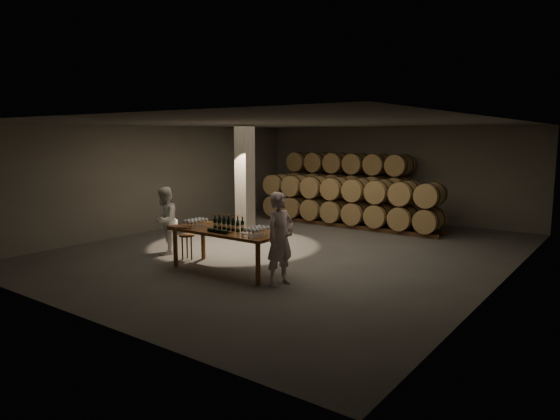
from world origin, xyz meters
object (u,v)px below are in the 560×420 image
Objects in this scene: stool at (187,239)px; person_woman at (165,221)px; plate at (247,233)px; notebook_near at (185,227)px; bottle_cluster at (229,224)px; tasting_table at (228,234)px; person_man at (280,239)px.

person_woman is at bearing 173.90° from stool.
plate is 1.06× the size of notebook_near.
plate is (0.58, -0.07, -0.10)m from bottle_cluster.
plate is at bearing 0.11° from notebook_near.
tasting_table is at bearing 175.46° from plate.
tasting_table is 3.57× the size of bottle_cluster.
person_man is (1.52, -0.16, 0.11)m from tasting_table.
stool is (-1.46, 0.14, -0.52)m from bottle_cluster.
plate is at bearing -7.26° from bottle_cluster.
stool is at bearing 173.46° from tasting_table.
notebook_near is 0.42× the size of stool.
plate is at bearing -5.97° from stool.
person_woman reaches higher than notebook_near.
tasting_table is 10.38× the size of notebook_near.
notebook_near is 0.15× the size of person_woman.
plate is 0.44× the size of stool.
person_woman is at bearing 173.99° from plate.
plate is at bearing 54.45° from person_woman.
bottle_cluster is at bearing 73.81° from tasting_table.
person_woman reaches higher than stool.
person_man is 1.10× the size of person_woman.
person_man is at bearing 54.25° from person_woman.
plate is (0.58, -0.05, 0.11)m from tasting_table.
tasting_table is at bearing 11.18° from notebook_near.
person_man reaches higher than bottle_cluster.
bottle_cluster is 0.40× the size of person_man.
bottle_cluster is at bearing 54.76° from person_woman.
plate is at bearing -4.54° from tasting_table.
person_woman is (-2.90, 0.31, -0.08)m from plate.
bottle_cluster reaches higher than tasting_table.
tasting_table is 0.60m from plate.
bottle_cluster reaches higher than stool.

